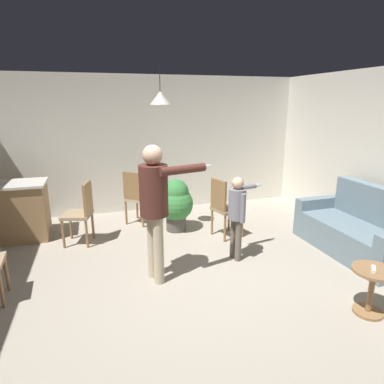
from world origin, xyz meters
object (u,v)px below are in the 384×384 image
object	(u,v)px
person_adult	(155,199)
dining_chair_by_counter	(81,211)
dining_chair_spare	(224,206)
potted_plant_corner	(176,203)
side_table_by_couch	(372,286)
spare_remote_on_table	(373,269)
couch_floral	(357,231)
dining_chair_near_wall	(137,196)
kitchen_counter	(7,212)
person_child	(238,209)

from	to	relation	value
person_adult	dining_chair_by_counter	size ratio (longest dim) A/B	1.72
person_adult	dining_chair_by_counter	xyz separation A→B (m)	(-0.93, 1.43, -0.52)
dining_chair_by_counter	dining_chair_spare	xyz separation A→B (m)	(2.24, -0.39, 0.00)
person_adult	potted_plant_corner	world-z (taller)	person_adult
person_adult	dining_chair_spare	world-z (taller)	person_adult
side_table_by_couch	spare_remote_on_table	bearing A→B (deg)	-153.44
couch_floral	dining_chair_spare	size ratio (longest dim) A/B	1.82
dining_chair_near_wall	kitchen_counter	bearing A→B (deg)	-135.51
side_table_by_couch	spare_remote_on_table	size ratio (longest dim) A/B	4.00
kitchen_counter	spare_remote_on_table	world-z (taller)	kitchen_counter
couch_floral	potted_plant_corner	xyz separation A→B (m)	(-2.39, 1.61, 0.17)
couch_floral	person_adult	distance (m)	3.11
person_child	dining_chair_by_counter	distance (m)	2.44
dining_chair_by_counter	kitchen_counter	bearing A→B (deg)	82.30
person_child	dining_chair_by_counter	bearing A→B (deg)	-129.76
dining_chair_by_counter	dining_chair_near_wall	bearing A→B (deg)	-42.44
person_child	spare_remote_on_table	bearing A→B (deg)	16.48
spare_remote_on_table	dining_chair_near_wall	bearing A→B (deg)	120.47
dining_chair_spare	dining_chair_by_counter	bearing A→B (deg)	-115.39
person_adult	dining_chair_by_counter	world-z (taller)	person_adult
dining_chair_by_counter	couch_floral	bearing A→B (deg)	-96.09
couch_floral	dining_chair_spare	bearing A→B (deg)	56.26
dining_chair_spare	potted_plant_corner	world-z (taller)	dining_chair_spare
dining_chair_spare	side_table_by_couch	bearing A→B (deg)	1.73
dining_chair_spare	spare_remote_on_table	xyz separation A→B (m)	(0.70, -2.39, -0.01)
side_table_by_couch	dining_chair_spare	size ratio (longest dim) A/B	0.52
side_table_by_couch	dining_chair_spare	xyz separation A→B (m)	(-0.73, 2.37, 0.22)
kitchen_counter	couch_floral	bearing A→B (deg)	-20.94
side_table_by_couch	dining_chair_by_counter	size ratio (longest dim) A/B	0.52
dining_chair_near_wall	dining_chair_by_counter	bearing A→B (deg)	-106.24
side_table_by_couch	dining_chair_near_wall	world-z (taller)	dining_chair_near_wall
kitchen_counter	dining_chair_by_counter	distance (m)	1.25
couch_floral	spare_remote_on_table	world-z (taller)	couch_floral
couch_floral	dining_chair_by_counter	world-z (taller)	same
potted_plant_corner	dining_chair_spare	bearing A→B (deg)	-37.02
couch_floral	spare_remote_on_table	distance (m)	1.66
couch_floral	potted_plant_corner	bearing A→B (deg)	54.91
couch_floral	person_adult	xyz separation A→B (m)	(-3.02, 0.05, 0.74)
couch_floral	dining_chair_by_counter	xyz separation A→B (m)	(-3.95, 1.48, 0.21)
person_child	dining_chair_by_counter	size ratio (longest dim) A/B	1.21
dining_chair_spare	potted_plant_corner	xyz separation A→B (m)	(-0.69, 0.52, -0.04)
dining_chair_by_counter	potted_plant_corner	xyz separation A→B (m)	(1.55, 0.12, -0.04)
dining_chair_by_counter	dining_chair_near_wall	world-z (taller)	same
side_table_by_couch	dining_chair_spare	bearing A→B (deg)	107.16
dining_chair_near_wall	spare_remote_on_table	size ratio (longest dim) A/B	7.69
couch_floral	potted_plant_corner	size ratio (longest dim) A/B	1.98
person_child	spare_remote_on_table	world-z (taller)	person_child
kitchen_counter	dining_chair_spare	size ratio (longest dim) A/B	1.26
spare_remote_on_table	side_table_by_couch	bearing A→B (deg)	26.56
kitchen_counter	dining_chair_by_counter	size ratio (longest dim) A/B	1.26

